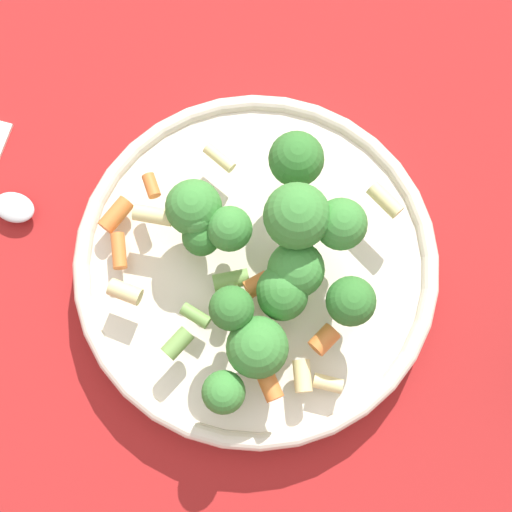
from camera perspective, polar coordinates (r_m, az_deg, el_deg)
ground_plane at (r=0.60m, az=0.00°, el=-1.25°), size 3.00×3.00×0.00m
bowl at (r=0.58m, az=0.00°, el=-0.75°), size 0.29×0.29×0.04m
pasta_salad at (r=0.52m, az=0.86°, el=-0.32°), size 0.21×0.23×0.09m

